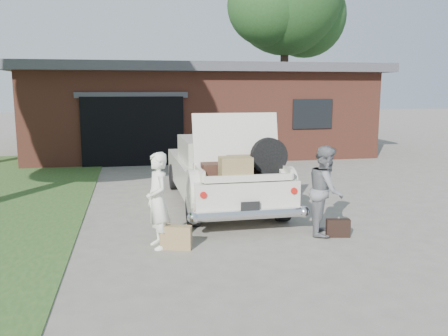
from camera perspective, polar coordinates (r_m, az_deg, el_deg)
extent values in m
plane|color=gray|center=(7.86, 0.85, -8.66)|extent=(90.00, 90.00, 0.00)
cube|color=brown|center=(19.00, -3.37, 6.67)|extent=(12.00, 7.00, 3.00)
cube|color=#4C4C51|center=(18.99, -3.42, 11.65)|extent=(12.80, 7.80, 0.30)
cube|color=black|center=(15.41, -10.88, 4.35)|extent=(3.20, 0.30, 2.20)
cube|color=#4C4C51|center=(15.28, -11.01, 8.62)|extent=(3.50, 0.12, 0.18)
cube|color=black|center=(16.46, 10.58, 6.43)|extent=(1.40, 0.08, 1.00)
cylinder|color=#38281E|center=(26.48, 7.23, 10.40)|extent=(0.44, 0.44, 5.75)
sphere|color=#235221|center=(27.77, 9.75, 17.53)|extent=(4.48, 4.48, 4.48)
sphere|color=#235221|center=(25.76, 5.29, 18.95)|extent=(4.18, 4.18, 4.18)
cube|color=beige|center=(10.20, -0.39, -0.96)|extent=(1.88, 4.78, 0.62)
cube|color=#BBB6A4|center=(10.39, -0.71, 2.29)|extent=(1.60, 1.93, 0.49)
cube|color=black|center=(11.27, -1.60, 2.76)|extent=(1.47, 0.10, 0.42)
cube|color=black|center=(9.52, 0.36, 1.50)|extent=(1.47, 0.10, 0.42)
cylinder|color=black|center=(8.56, -3.71, -4.95)|extent=(0.22, 0.63, 0.63)
cylinder|color=black|center=(8.95, 6.98, -4.37)|extent=(0.22, 0.63, 0.63)
cylinder|color=black|center=(11.70, -6.00, -1.04)|extent=(0.22, 0.63, 0.63)
cylinder|color=black|center=(11.98, 1.99, -0.74)|extent=(0.22, 0.63, 0.63)
cylinder|color=silver|center=(7.94, 3.14, -5.61)|extent=(1.95, 0.20, 0.17)
cylinder|color=#A5140F|center=(7.76, -2.54, -3.22)|extent=(0.12, 0.10, 0.11)
cylinder|color=#A5140F|center=(8.15, 8.34, -2.69)|extent=(0.12, 0.10, 0.11)
cube|color=black|center=(7.89, 3.18, -4.64)|extent=(0.32, 0.02, 0.16)
cube|color=black|center=(8.41, 2.08, -0.96)|extent=(1.49, 1.07, 0.04)
cube|color=beige|center=(8.24, -3.05, -0.51)|extent=(0.07, 1.05, 0.17)
cube|color=beige|center=(8.60, 7.00, -0.14)|extent=(0.07, 1.05, 0.17)
cube|color=beige|center=(7.90, 3.00, -1.23)|extent=(1.52, 0.08, 0.11)
cube|color=beige|center=(8.71, 1.46, 3.08)|extent=(1.60, 0.30, 1.07)
cube|color=#42261C|center=(8.43, -0.53, -0.08)|extent=(0.64, 0.42, 0.21)
cube|color=#997F4E|center=(8.02, 1.40, 0.02)|extent=(0.54, 0.36, 0.37)
cube|color=black|center=(8.64, 2.53, 0.09)|extent=(0.62, 0.41, 0.19)
cube|color=#97664C|center=(8.45, 1.99, 0.95)|extent=(0.46, 0.30, 0.16)
cylinder|color=black|center=(8.44, 5.43, 1.43)|extent=(0.66, 0.16, 0.66)
imported|color=white|center=(7.38, -7.98, -3.90)|extent=(0.49, 0.62, 1.50)
imported|color=slate|center=(8.19, 12.15, -2.63)|extent=(0.82, 0.90, 1.52)
cube|color=#9F8151|center=(7.42, -5.79, -8.31)|extent=(0.50, 0.29, 0.37)
cube|color=black|center=(8.20, 13.56, -7.04)|extent=(0.41, 0.20, 0.30)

